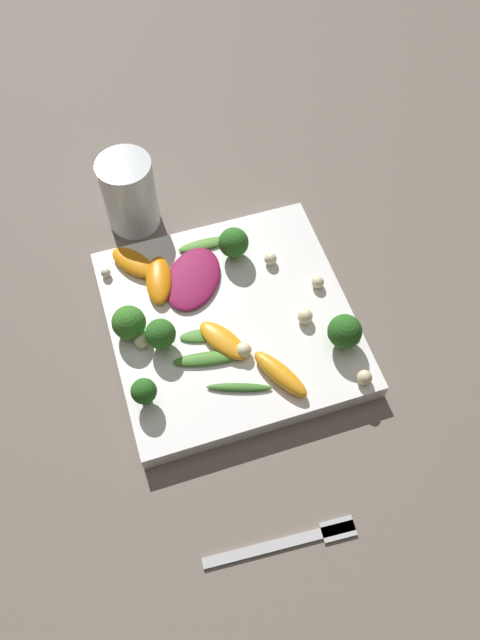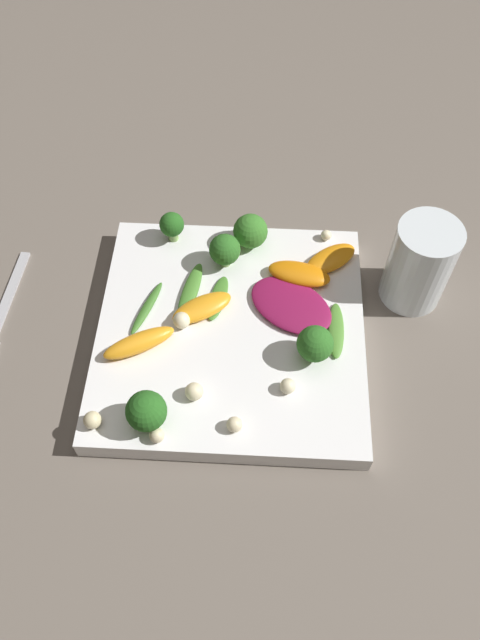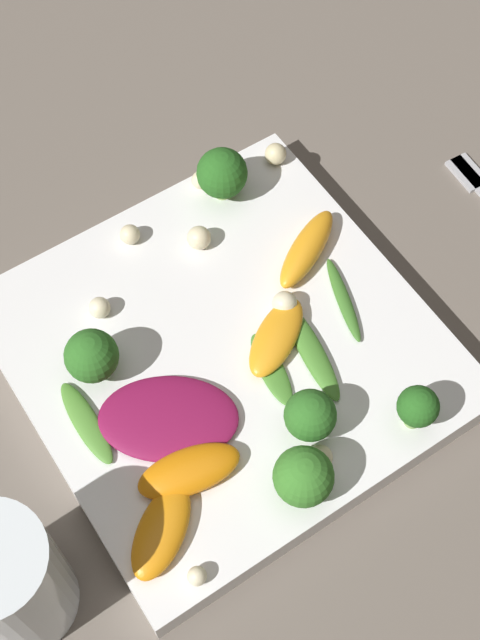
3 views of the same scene
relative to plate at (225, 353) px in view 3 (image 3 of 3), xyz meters
name	(u,v)px [view 3 (image 3 of 3)]	position (x,y,z in m)	size (l,w,h in m)	color
ground_plane	(225,360)	(0.00, 0.00, -0.01)	(2.40, 2.40, 0.00)	#6B6056
plate	(225,353)	(0.00, 0.00, 0.00)	(0.29, 0.29, 0.03)	white
drinking_glass	(7,581)	(0.20, 0.08, 0.04)	(0.07, 0.07, 0.11)	white
radicchio_leaf_0	(168,418)	(0.06, 0.03, 0.02)	(0.12, 0.11, 0.01)	maroon
orange_segment_0	(276,337)	(-0.03, 0.02, 0.02)	(0.07, 0.06, 0.01)	orange
orange_segment_1	(161,531)	(0.11, 0.09, 0.02)	(0.07, 0.06, 0.01)	orange
orange_segment_2	(189,471)	(0.07, 0.07, 0.02)	(0.08, 0.05, 0.02)	orange
orange_segment_3	(307,249)	(-0.09, -0.03, 0.02)	(0.08, 0.06, 0.02)	orange
broccoli_floret_0	(310,416)	(-0.01, 0.09, 0.04)	(0.04, 0.04, 0.04)	#84AD5B
broccoli_floret_1	(92,356)	(0.09, -0.03, 0.04)	(0.04, 0.04, 0.04)	#7A9E51
broccoli_floret_2	(418,407)	(-0.08, 0.12, 0.04)	(0.03, 0.03, 0.04)	#84AD5B
broccoli_floret_3	(222,174)	(-0.07, -0.12, 0.04)	(0.04, 0.04, 0.05)	#84AD5B
broccoli_floret_4	(303,477)	(0.02, 0.12, 0.03)	(0.04, 0.04, 0.04)	#84AD5B
arugula_sprig_0	(312,352)	(-0.05, 0.04, 0.02)	(0.03, 0.08, 0.01)	#47842D
arugula_sprig_1	(271,369)	(-0.02, 0.04, 0.02)	(0.03, 0.06, 0.00)	#47842D
arugula_sprig_2	(88,425)	(0.11, 0.00, 0.02)	(0.02, 0.07, 0.01)	#518E33
arugula_sprig_3	(343,299)	(-0.09, 0.02, 0.02)	(0.03, 0.07, 0.01)	#3D7528
macadamia_nut_0	(199,238)	(-0.03, -0.08, 0.02)	(0.02, 0.02, 0.02)	beige
macadamia_nut_1	(201,180)	(-0.06, -0.13, 0.02)	(0.01, 0.01, 0.01)	beige
macadamia_nut_2	(130,234)	(0.01, -0.12, 0.02)	(0.02, 0.02, 0.02)	beige
macadamia_nut_3	(197,576)	(0.11, 0.13, 0.02)	(0.01, 0.01, 0.01)	beige
macadamia_nut_4	(100,308)	(0.06, -0.07, 0.02)	(0.02, 0.02, 0.02)	beige
macadamia_nut_5	(282,300)	(-0.05, 0.00, 0.02)	(0.02, 0.02, 0.02)	beige
macadamia_nut_6	(276,154)	(-0.13, -0.12, 0.02)	(0.02, 0.02, 0.02)	beige
macadamia_nut_7	(320,457)	(-0.01, 0.11, 0.02)	(0.02, 0.02, 0.02)	beige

